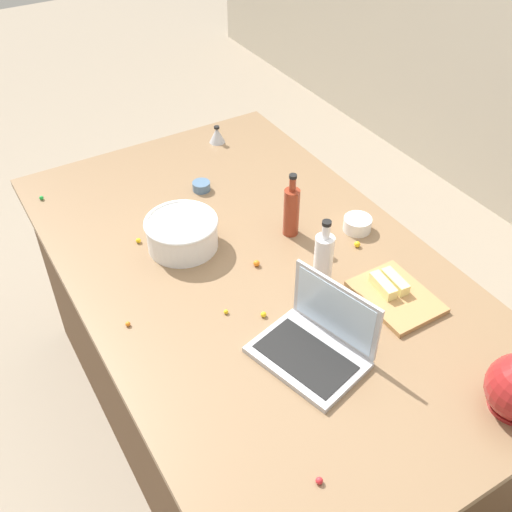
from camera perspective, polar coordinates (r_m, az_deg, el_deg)
ground_plane at (r=2.72m, az=0.00°, el=-15.39°), size 12.00×12.00×0.00m
island_counter at (r=2.36m, az=0.00°, el=-9.24°), size 1.94×1.17×0.90m
laptop at (r=1.75m, az=5.76°, el=-8.03°), size 0.36×0.30×0.22m
mixing_bowl_large at (r=2.10m, az=-7.02°, el=2.21°), size 0.26×0.26×0.11m
bottle_vinegar at (r=1.93m, az=6.40°, el=-0.22°), size 0.06×0.06×0.25m
bottle_soy at (r=2.12m, az=3.37°, el=4.32°), size 0.06×0.06×0.25m
cutting_board at (r=1.97m, az=13.09°, el=-3.78°), size 0.27×0.20×0.02m
butter_stick_left at (r=1.96m, az=11.93°, el=-2.74°), size 0.11×0.05×0.04m
butter_stick_right at (r=1.98m, az=13.02°, el=-2.36°), size 0.11×0.04×0.04m
ramekin_small at (r=2.21m, az=9.57°, el=3.00°), size 0.10×0.10×0.05m
ramekin_medium at (r=2.40m, az=-5.19°, el=6.60°), size 0.07×0.07×0.04m
kitchen_timer at (r=2.71m, az=-3.71°, el=11.38°), size 0.07×0.07×0.08m
candy_0 at (r=1.88m, az=-2.86°, el=-5.30°), size 0.01×0.01×0.01m
candy_1 at (r=1.54m, az=6.01°, el=-20.39°), size 0.02×0.02×0.02m
candy_2 at (r=2.14m, az=9.56°, el=1.10°), size 0.02×0.02×0.02m
candy_3 at (r=1.88m, az=-12.03°, el=-6.31°), size 0.02×0.02×0.02m
candy_4 at (r=2.17m, az=-11.07°, el=1.45°), size 0.02×0.02×0.02m
candy_5 at (r=2.49m, az=-19.64°, el=5.20°), size 0.02×0.02×0.02m
candy_6 at (r=1.86m, az=0.72°, el=-5.56°), size 0.02×0.02×0.02m
candy_7 at (r=2.03m, az=0.05°, el=-0.70°), size 0.02×0.02×0.02m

